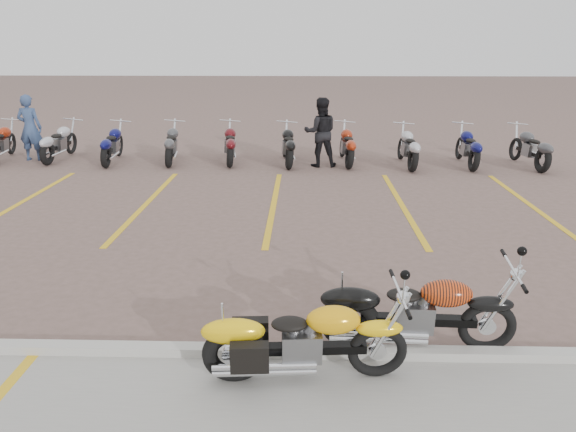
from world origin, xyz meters
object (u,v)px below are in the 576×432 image
flame_cruiser (412,314)px  person_a (30,128)px  person_b (321,132)px  yellow_cruiser (300,342)px

flame_cruiser → person_a: person_a is taller
flame_cruiser → person_a: 13.62m
flame_cruiser → person_a: (-9.02, 10.19, 0.50)m
person_a → person_b: (8.26, -0.57, -0.01)m
person_a → person_b: 8.28m
yellow_cruiser → person_b: size_ratio=1.10×
yellow_cruiser → person_a: size_ratio=1.10×
person_a → person_b: size_ratio=1.01×
person_b → yellow_cruiser: bearing=83.7°
person_a → yellow_cruiser: bearing=128.2°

